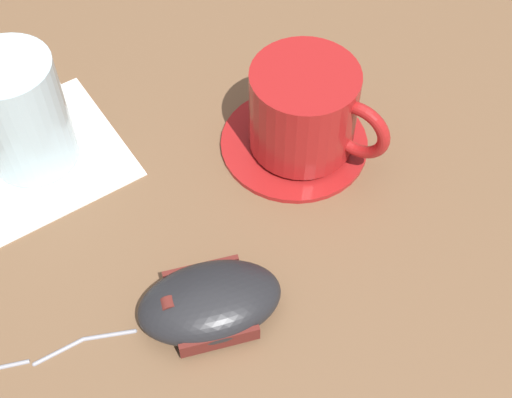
{
  "coord_description": "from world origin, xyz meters",
  "views": [
    {
      "loc": [
        0.27,
        0.25,
        0.46
      ],
      "look_at": [
        0.0,
        0.08,
        0.03
      ],
      "focal_mm": 50.0,
      "sensor_mm": 36.0,
      "label": 1
    }
  ],
  "objects_px": {
    "coffee_cup": "(306,110)",
    "computer_mouse": "(210,302)",
    "saucer": "(294,141)",
    "drinking_glass": "(21,113)"
  },
  "relations": [
    {
      "from": "saucer",
      "to": "computer_mouse",
      "type": "xyz_separation_m",
      "value": [
        0.17,
        0.03,
        0.01
      ]
    },
    {
      "from": "coffee_cup",
      "to": "computer_mouse",
      "type": "xyz_separation_m",
      "value": [
        0.17,
        0.02,
        -0.03
      ]
    },
    {
      "from": "coffee_cup",
      "to": "drinking_glass",
      "type": "relative_size",
      "value": 1.19
    },
    {
      "from": "coffee_cup",
      "to": "saucer",
      "type": "bearing_deg",
      "value": -81.4
    },
    {
      "from": "saucer",
      "to": "drinking_glass",
      "type": "height_order",
      "value": "drinking_glass"
    },
    {
      "from": "computer_mouse",
      "to": "drinking_glass",
      "type": "height_order",
      "value": "drinking_glass"
    },
    {
      "from": "coffee_cup",
      "to": "drinking_glass",
      "type": "height_order",
      "value": "drinking_glass"
    },
    {
      "from": "coffee_cup",
      "to": "computer_mouse",
      "type": "height_order",
      "value": "coffee_cup"
    },
    {
      "from": "saucer",
      "to": "computer_mouse",
      "type": "bearing_deg",
      "value": 10.13
    },
    {
      "from": "drinking_glass",
      "to": "computer_mouse",
      "type": "bearing_deg",
      "value": 78.34
    }
  ]
}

